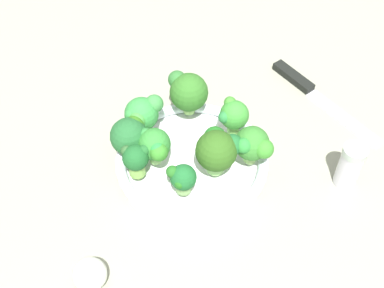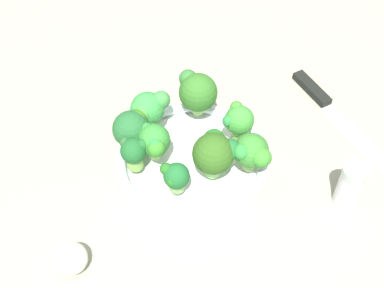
{
  "view_description": "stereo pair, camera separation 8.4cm",
  "coord_description": "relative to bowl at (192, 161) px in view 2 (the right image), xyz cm",
  "views": [
    {
      "loc": [
        -30.0,
        48.3,
        70.95
      ],
      "look_at": [
        -1.09,
        2.3,
        6.25
      ],
      "focal_mm": 48.55,
      "sensor_mm": 36.0,
      "label": 1
    },
    {
      "loc": [
        -36.77,
        43.27,
        70.95
      ],
      "look_at": [
        -1.09,
        2.3,
        6.25
      ],
      "focal_mm": 48.55,
      "sensor_mm": 36.0,
      "label": 2
    }
  ],
  "objects": [
    {
      "name": "ground_plane",
      "position": [
        1.09,
        -2.3,
        -2.91
      ],
      "size": [
        130.0,
        130.0,
        2.5
      ],
      "primitive_type": "cube",
      "color": "gray"
    },
    {
      "name": "bowl",
      "position": [
        0.0,
        0.0,
        0.0
      ],
      "size": [
        25.88,
        25.88,
        3.25
      ],
      "color": "white",
      "rests_on": "ground_plane"
    },
    {
      "name": "broccoli_floret_0",
      "position": [
        4.33,
        4.31,
        5.81
      ],
      "size": [
        6.27,
        5.46,
        6.84
      ],
      "color": "#95CC72",
      "rests_on": "bowl"
    },
    {
      "name": "broccoli_floret_1",
      "position": [
        -2.96,
        -8.39,
        5.57
      ],
      "size": [
        5.02,
        5.33,
        6.56
      ],
      "color": "#76BA53",
      "rests_on": "bowl"
    },
    {
      "name": "broccoli_floret_2",
      "position": [
        -4.77,
        -0.01,
        6.3
      ],
      "size": [
        6.72,
        7.2,
        8.12
      ],
      "color": "#8ACB6A",
      "rests_on": "bowl"
    },
    {
      "name": "broccoli_floret_3",
      "position": [
        9.96,
        -0.08,
        5.99
      ],
      "size": [
        5.79,
        6.85,
        7.16
      ],
      "color": "#99DA68",
      "rests_on": "bowl"
    },
    {
      "name": "broccoli_floret_4",
      "position": [
        5.65,
        7.69,
        5.17
      ],
      "size": [
        4.67,
        4.37,
        6.07
      ],
      "color": "#7FB64E",
      "rests_on": "bowl"
    },
    {
      "name": "broccoli_floret_5",
      "position": [
        9.2,
        4.54,
        5.66
      ],
      "size": [
        6.23,
        6.54,
        7.13
      ],
      "color": "#91CA61",
      "rests_on": "bowl"
    },
    {
      "name": "broccoli_floret_6",
      "position": [
        -2.44,
        6.7,
        4.68
      ],
      "size": [
        4.68,
        4.33,
        5.37
      ],
      "color": "#7FB260",
      "rests_on": "bowl"
    },
    {
      "name": "broccoli_floret_7",
      "position": [
        6.3,
        -8.43,
        6.44
      ],
      "size": [
        7.74,
        6.76,
        8.15
      ],
      "color": "#93C665",
      "rests_on": "bowl"
    },
    {
      "name": "broccoli_floret_8",
      "position": [
        -8.87,
        -4.16,
        5.82
      ],
      "size": [
        6.79,
        6.27,
        7.04
      ],
      "color": "#8FBF65",
      "rests_on": "bowl"
    },
    {
      "name": "knife",
      "position": [
        -9.78,
        -27.74,
        -1.1
      ],
      "size": [
        25.8,
        11.42,
        1.5
      ],
      "color": "silver",
      "rests_on": "ground_plane"
    },
    {
      "name": "garlic_bulb",
      "position": [
        1.57,
        25.59,
        0.82
      ],
      "size": [
        4.95,
        4.95,
        4.95
      ],
      "primitive_type": "sphere",
      "color": "white",
      "rests_on": "ground_plane"
    },
    {
      "name": "pepper_shaker",
      "position": [
        -23.27,
        -10.98,
        2.77
      ],
      "size": [
        3.94,
        3.94,
        8.75
      ],
      "color": "silver",
      "rests_on": "ground_plane"
    }
  ]
}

